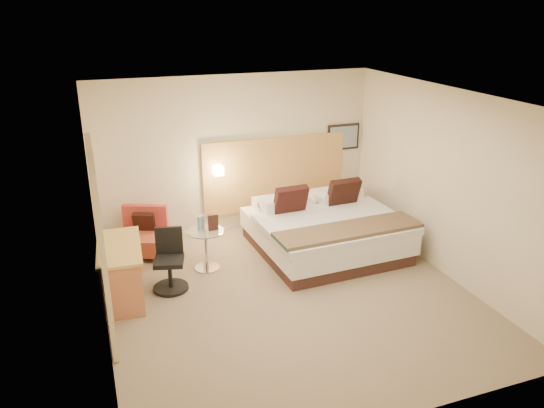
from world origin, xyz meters
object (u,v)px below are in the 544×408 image
object	(u,v)px
side_table	(206,248)
desk	(122,257)
lounge_chair	(143,236)
desk_chair	(170,265)
bed	(325,230)

from	to	relation	value
side_table	desk	bearing A→B (deg)	-161.23
side_table	desk	distance (m)	1.33
lounge_chair	desk_chair	size ratio (longest dim) A/B	1.03
bed	desk_chair	bearing A→B (deg)	-171.45
desk	desk_chair	distance (m)	0.67
lounge_chair	desk_chair	distance (m)	1.26
lounge_chair	desk_chair	xyz separation A→B (m)	(0.21, -1.24, 0.06)
bed	lounge_chair	xyz separation A→B (m)	(-2.77, 0.86, -0.05)
lounge_chair	desk	world-z (taller)	desk
side_table	desk	size ratio (longest dim) A/B	0.49
desk_chair	lounge_chair	bearing A→B (deg)	99.45
desk_chair	side_table	bearing A→B (deg)	33.09
lounge_chair	desk_chair	world-z (taller)	desk_chair
bed	side_table	size ratio (longest dim) A/B	3.67
bed	desk	size ratio (longest dim) A/B	1.81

